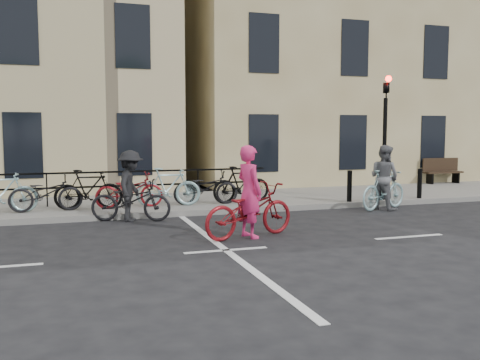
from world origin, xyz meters
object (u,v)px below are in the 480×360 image
object	(u,v)px
cyclist_pink	(249,206)
cyclist_dark	(131,193)
traffic_light	(385,122)
cyclist_grey	(384,184)
bench	(442,170)

from	to	relation	value
cyclist_pink	cyclist_dark	size ratio (longest dim) A/B	1.10
traffic_light	cyclist_dark	distance (m)	7.74
traffic_light	cyclist_grey	world-z (taller)	traffic_light
cyclist_dark	bench	bearing A→B (deg)	-52.68
cyclist_pink	cyclist_dark	world-z (taller)	cyclist_pink
bench	cyclist_pink	xyz separation A→B (m)	(-10.19, -6.72, -0.01)
bench	traffic_light	bearing A→B (deg)	-144.75
bench	cyclist_grey	distance (m)	6.83
cyclist_pink	cyclist_dark	distance (m)	3.45
cyclist_grey	cyclist_dark	world-z (taller)	cyclist_grey
bench	cyclist_pink	world-z (taller)	cyclist_pink
bench	cyclist_dark	size ratio (longest dim) A/B	0.77
cyclist_pink	cyclist_dark	xyz separation A→B (m)	(-2.12, 2.73, 0.02)
traffic_light	cyclist_dark	bearing A→B (deg)	-175.46
cyclist_pink	cyclist_grey	world-z (taller)	cyclist_pink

